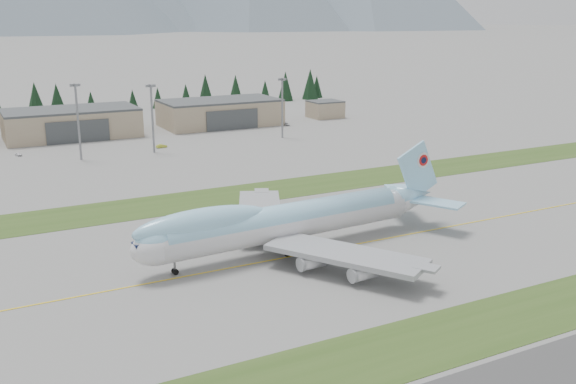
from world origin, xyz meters
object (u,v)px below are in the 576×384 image
service_vehicle_a (19,156)px  service_vehicle_b (162,148)px  service_vehicle_c (286,125)px  boeing_747_freighter (287,221)px  hangar_right (220,112)px  hangar_center (71,123)px

service_vehicle_a → service_vehicle_b: service_vehicle_b is taller
service_vehicle_a → service_vehicle_c: service_vehicle_a is taller
boeing_747_freighter → hangar_right: size_ratio=1.45×
hangar_right → boeing_747_freighter: bearing=-107.0°
hangar_right → hangar_center: bearing=180.0°
boeing_747_freighter → hangar_right: bearing=69.5°
service_vehicle_a → service_vehicle_b: bearing=-26.3°
boeing_747_freighter → hangar_right: 153.36m
boeing_747_freighter → service_vehicle_c: bearing=59.1°
boeing_747_freighter → service_vehicle_c: 150.13m
boeing_747_freighter → hangar_right: boeing_747_freighter is taller
service_vehicle_a → service_vehicle_b: 46.19m
service_vehicle_c → hangar_right: bearing=150.4°
hangar_center → service_vehicle_b: hangar_center is taller
service_vehicle_b → service_vehicle_a: bearing=72.7°
hangar_right → service_vehicle_b: bearing=-135.2°
boeing_747_freighter → hangar_right: (44.88, 146.64, -0.67)m
boeing_747_freighter → hangar_center: (-15.12, 146.64, -0.67)m
service_vehicle_a → service_vehicle_b: size_ratio=0.88×
boeing_747_freighter → hangar_center: 147.42m
hangar_right → service_vehicle_b: 51.44m
hangar_right → service_vehicle_b: hangar_right is taller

